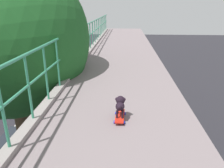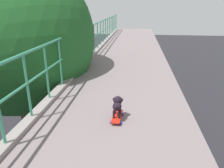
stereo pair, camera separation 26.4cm
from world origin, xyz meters
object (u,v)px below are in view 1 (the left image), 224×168
object	(u,v)px
city_bus	(31,67)
small_dog	(120,104)
car_white_fifth	(18,146)
toy_skateboard	(120,116)

from	to	relation	value
city_bus	small_dog	world-z (taller)	small_dog
car_white_fifth	small_dog	xyz separation A→B (m)	(5.62, -5.86, 5.47)
car_white_fifth	city_bus	distance (m)	11.76
car_white_fifth	small_dog	size ratio (longest dim) A/B	11.59
toy_skateboard	small_dog	distance (m)	0.24
city_bus	toy_skateboard	world-z (taller)	toy_skateboard
toy_skateboard	small_dog	bearing A→B (deg)	86.74
car_white_fifth	toy_skateboard	world-z (taller)	toy_skateboard
small_dog	car_white_fifth	bearing A→B (deg)	133.82
city_bus	small_dog	size ratio (longest dim) A/B	27.47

